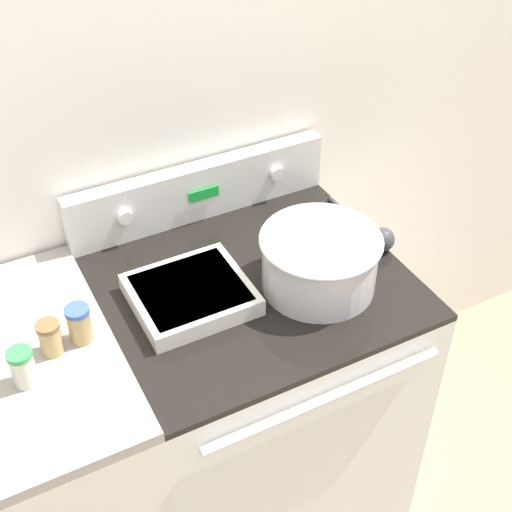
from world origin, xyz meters
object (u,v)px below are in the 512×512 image
(mixing_bowl, at_px, (320,259))
(casserole_dish, at_px, (191,294))
(spice_jar_blue_cap, at_px, (79,324))
(spice_jar_brown_cap, at_px, (50,338))
(spice_jar_green_cap, at_px, (23,367))
(ladle, at_px, (378,237))

(mixing_bowl, bearing_deg, casserole_dish, 163.60)
(spice_jar_blue_cap, bearing_deg, casserole_dish, 2.32)
(spice_jar_brown_cap, bearing_deg, casserole_dish, 2.94)
(mixing_bowl, xyz_separation_m, spice_jar_green_cap, (-0.74, 0.01, -0.03))
(ladle, relative_size, spice_jar_green_cap, 3.17)
(ladle, relative_size, spice_jar_brown_cap, 3.44)
(spice_jar_blue_cap, bearing_deg, mixing_bowl, -7.76)
(mixing_bowl, relative_size, spice_jar_green_cap, 3.27)
(mixing_bowl, distance_m, ladle, 0.24)
(ladle, bearing_deg, casserole_dish, 177.10)
(spice_jar_blue_cap, height_order, spice_jar_green_cap, spice_jar_blue_cap)
(ladle, height_order, spice_jar_brown_cap, spice_jar_brown_cap)
(casserole_dish, height_order, spice_jar_brown_cap, spice_jar_brown_cap)
(mixing_bowl, xyz_separation_m, spice_jar_blue_cap, (-0.59, 0.08, -0.02))
(spice_jar_brown_cap, xyz_separation_m, spice_jar_green_cap, (-0.08, -0.06, 0.00))
(ladle, bearing_deg, spice_jar_brown_cap, 179.39)
(mixing_bowl, relative_size, casserole_dish, 1.08)
(ladle, xyz_separation_m, spice_jar_green_cap, (-0.97, -0.05, 0.03))
(spice_jar_green_cap, bearing_deg, ladle, 3.19)
(casserole_dish, relative_size, spice_jar_green_cap, 3.03)
(casserole_dish, relative_size, spice_jar_brown_cap, 3.30)
(mixing_bowl, xyz_separation_m, ladle, (0.23, 0.06, -0.06))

